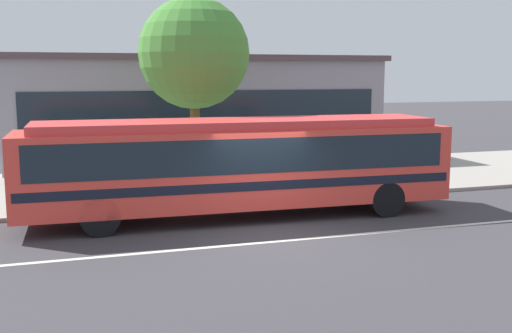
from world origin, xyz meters
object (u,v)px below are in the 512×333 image
(pedestrian_waiting_near_sign, at_px, (96,172))
(transit_bus, at_px, (239,161))
(street_tree_near_stop, at_px, (194,54))
(bus_stop_sign, at_px, (326,145))

(pedestrian_waiting_near_sign, bearing_deg, transit_bus, -30.09)
(transit_bus, relative_size, street_tree_near_stop, 1.89)
(pedestrian_waiting_near_sign, height_order, street_tree_near_stop, street_tree_near_stop)
(transit_bus, relative_size, bus_stop_sign, 4.86)
(pedestrian_waiting_near_sign, distance_m, street_tree_near_stop, 5.04)
(transit_bus, bearing_deg, pedestrian_waiting_near_sign, 149.91)
(bus_stop_sign, bearing_deg, pedestrian_waiting_near_sign, 178.86)
(street_tree_near_stop, bearing_deg, transit_bus, -83.09)
(transit_bus, relative_size, pedestrian_waiting_near_sign, 6.84)
(transit_bus, height_order, street_tree_near_stop, street_tree_near_stop)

